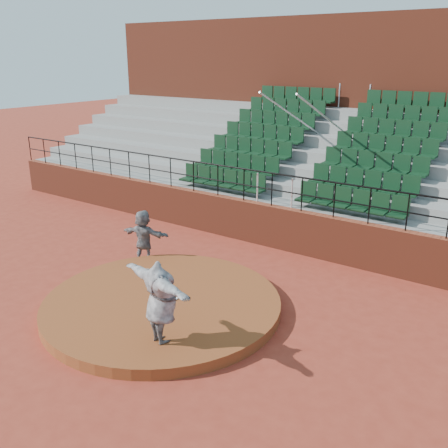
# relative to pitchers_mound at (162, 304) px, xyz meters

# --- Properties ---
(ground) EXTENTS (90.00, 90.00, 0.00)m
(ground) POSITION_rel_pitchers_mound_xyz_m (0.00, 0.00, -0.12)
(ground) COLOR maroon
(ground) RESTS_ON ground
(pitchers_mound) EXTENTS (5.50, 5.50, 0.25)m
(pitchers_mound) POSITION_rel_pitchers_mound_xyz_m (0.00, 0.00, 0.00)
(pitchers_mound) COLOR brown
(pitchers_mound) RESTS_ON ground
(pitching_rubber) EXTENTS (0.60, 0.15, 0.03)m
(pitching_rubber) POSITION_rel_pitchers_mound_xyz_m (0.00, 0.15, 0.14)
(pitching_rubber) COLOR white
(pitching_rubber) RESTS_ON pitchers_mound
(boundary_wall) EXTENTS (24.00, 0.30, 1.30)m
(boundary_wall) POSITION_rel_pitchers_mound_xyz_m (0.00, 5.00, 0.53)
(boundary_wall) COLOR maroon
(boundary_wall) RESTS_ON ground
(wall_railing) EXTENTS (24.04, 0.05, 1.03)m
(wall_railing) POSITION_rel_pitchers_mound_xyz_m (0.00, 5.00, 1.90)
(wall_railing) COLOR black
(wall_railing) RESTS_ON boundary_wall
(seating_deck) EXTENTS (24.00, 5.97, 4.63)m
(seating_deck) POSITION_rel_pitchers_mound_xyz_m (0.00, 8.65, 1.32)
(seating_deck) COLOR gray
(seating_deck) RESTS_ON ground
(press_box_facade) EXTENTS (24.00, 3.00, 7.10)m
(press_box_facade) POSITION_rel_pitchers_mound_xyz_m (0.00, 12.60, 3.43)
(press_box_facade) COLOR maroon
(press_box_facade) RESTS_ON ground
(pitcher) EXTENTS (2.20, 1.12, 1.72)m
(pitcher) POSITION_rel_pitchers_mound_xyz_m (1.20, -1.34, 0.99)
(pitcher) COLOR black
(pitcher) RESTS_ON pitchers_mound
(fielder) EXTENTS (1.49, 0.78, 1.54)m
(fielder) POSITION_rel_pitchers_mound_xyz_m (-2.30, 1.82, 0.64)
(fielder) COLOR black
(fielder) RESTS_ON ground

